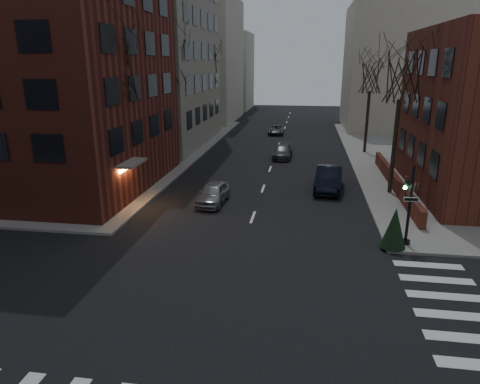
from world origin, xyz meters
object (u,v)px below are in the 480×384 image
(tree_right_a, at_px, (402,74))
(sandwich_board, at_px, (416,189))
(streetlamp_near, at_px, (168,120))
(streetlamp_far, at_px, (218,100))
(tree_left_b, at_px, (173,60))
(tree_right_b, at_px, (371,75))
(car_lane_far, at_px, (276,130))
(traffic_signal, at_px, (408,210))
(car_lane_silver, at_px, (213,193))
(tree_left_c, at_px, (209,68))
(tree_left_a, at_px, (115,67))
(parked_sedan, at_px, (329,179))
(car_lane_gray, at_px, (283,152))
(evergreen_shrub, at_px, (394,228))

(tree_right_a, bearing_deg, sandwich_board, -20.72)
(tree_right_a, relative_size, streetlamp_near, 1.55)
(streetlamp_near, bearing_deg, streetlamp_far, 90.00)
(tree_left_b, bearing_deg, tree_right_a, -24.44)
(sandwich_board, bearing_deg, tree_right_b, 110.90)
(car_lane_far, bearing_deg, sandwich_board, -67.24)
(traffic_signal, xyz_separation_m, car_lane_silver, (-10.80, 5.18, -1.24))
(streetlamp_near, bearing_deg, tree_left_c, 91.91)
(tree_right_a, xyz_separation_m, car_lane_far, (-9.60, 24.48, -7.47))
(tree_left_a, xyz_separation_m, parked_sedan, (13.44, 4.38, -7.64))
(tree_left_b, xyz_separation_m, streetlamp_far, (0.60, 16.00, -4.68))
(tree_right_a, bearing_deg, car_lane_silver, -161.85)
(tree_left_b, xyz_separation_m, parked_sedan, (13.44, -7.62, -8.08))
(parked_sedan, relative_size, car_lane_silver, 1.28)
(tree_right_b, distance_m, car_lane_gray, 11.17)
(tree_left_c, height_order, evergreen_shrub, tree_left_c)
(streetlamp_near, xyz_separation_m, car_lane_gray, (9.00, 6.51, -3.63))
(car_lane_far, bearing_deg, evergreen_shrub, -77.88)
(car_lane_silver, relative_size, sandwich_board, 4.52)
(streetlamp_near, distance_m, car_lane_silver, 10.12)
(tree_left_c, height_order, car_lane_gray, tree_left_c)
(tree_right_a, relative_size, streetlamp_far, 1.55)
(tree_left_c, distance_m, car_lane_gray, 16.71)
(tree_left_c, distance_m, tree_right_a, 28.17)
(tree_right_b, height_order, car_lane_silver, tree_right_b)
(tree_right_b, bearing_deg, traffic_signal, -92.15)
(tree_right_a, bearing_deg, traffic_signal, -95.47)
(traffic_signal, height_order, car_lane_gray, traffic_signal)
(car_lane_gray, xyz_separation_m, car_lane_far, (-1.60, 13.97, -0.05))
(car_lane_gray, bearing_deg, tree_right_a, -50.44)
(tree_right_a, bearing_deg, parked_sedan, 174.74)
(tree_right_b, bearing_deg, tree_right_a, -90.00)
(tree_left_b, distance_m, car_lane_gray, 12.94)
(streetlamp_near, height_order, sandwich_board, streetlamp_near)
(car_lane_silver, relative_size, evergreen_shrub, 1.97)
(parked_sedan, bearing_deg, streetlamp_far, 124.19)
(streetlamp_far, bearing_deg, tree_right_b, -30.47)
(tree_left_a, distance_m, parked_sedan, 16.07)
(tree_left_b, relative_size, tree_right_a, 1.11)
(tree_left_a, bearing_deg, tree_right_b, 45.64)
(tree_right_b, bearing_deg, tree_left_c, 155.56)
(traffic_signal, height_order, sandwich_board, traffic_signal)
(parked_sedan, bearing_deg, sandwich_board, -4.08)
(tree_right_a, relative_size, tree_right_b, 1.06)
(tree_right_b, height_order, car_lane_far, tree_right_b)
(tree_right_a, relative_size, car_lane_silver, 2.46)
(tree_left_b, xyz_separation_m, car_lane_far, (8.00, 16.48, -8.35))
(tree_left_b, relative_size, parked_sedan, 2.14)
(traffic_signal, bearing_deg, tree_right_b, 87.85)
(streetlamp_far, bearing_deg, evergreen_shrub, -65.17)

